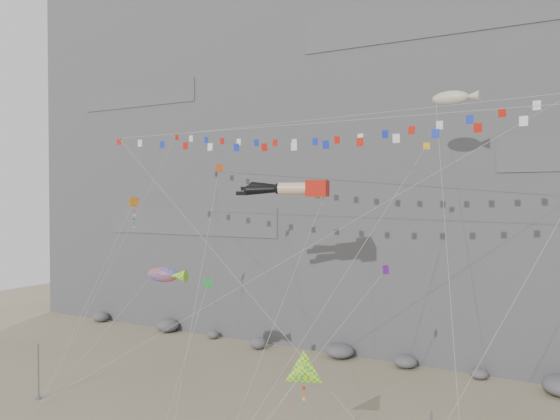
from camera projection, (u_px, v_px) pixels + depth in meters
The scene contains 14 objects.
cliff at pixel (391, 105), 61.90m from camera, with size 80.00×28.00×50.00m, color slate.
talus_boulders at pixel (340, 351), 49.29m from camera, with size 60.00×3.00×1.20m, color slate, non-canonical shape.
anchor_pole_left at pixel (38, 371), 39.21m from camera, with size 0.12×0.12×4.01m, color gray.
legs_kite at pixel (292, 189), 39.88m from camera, with size 7.30×16.84×21.74m.
flag_banner_upper at pixel (326, 119), 40.70m from camera, with size 32.89×14.94×28.87m.
flag_banner_lower at pixel (310, 124), 36.43m from camera, with size 35.87×7.00×22.28m.
harlequin_kite at pixel (133, 203), 41.44m from camera, with size 2.94×7.94×15.97m.
fish_windsock at pixel (163, 275), 39.23m from camera, with size 8.48×6.08×12.13m.
delta_kite at pixel (303, 372), 28.54m from camera, with size 4.12×4.57×7.39m.
blimp_windsock at pixel (450, 99), 39.56m from camera, with size 5.63×14.88×26.14m.
small_kite_a at pixel (219, 172), 42.24m from camera, with size 6.28×13.69×21.94m.
small_kite_b at pixel (384, 272), 33.51m from camera, with size 6.60×9.29×14.50m.
small_kite_c at pixel (207, 285), 36.43m from camera, with size 3.37×9.58×12.74m.
small_kite_d at pixel (421, 155), 36.88m from camera, with size 7.39×16.40×24.95m.
Camera 1 is at (18.66, -28.61, 14.51)m, focal length 35.00 mm.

